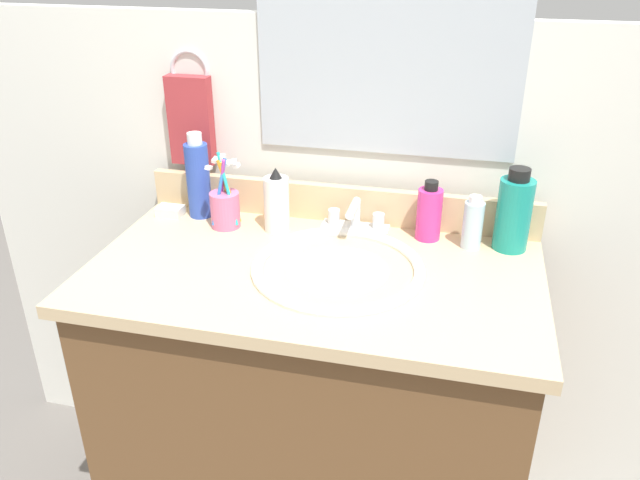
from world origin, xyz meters
name	(u,v)px	position (x,y,z in m)	size (l,w,h in m)	color
vanity_cabinet	(314,422)	(0.00, 0.00, 0.40)	(0.92, 0.49, 0.79)	brown
countertop	(313,275)	(0.00, 0.00, 0.81)	(0.96, 0.54, 0.03)	#D1B284
backsplash	(338,203)	(0.00, 0.26, 0.87)	(0.96, 0.02, 0.09)	#D1B284
back_wall	(342,269)	(0.00, 0.32, 0.65)	(2.06, 0.04, 1.30)	silver
mirror_panel	(389,30)	(0.10, 0.30, 1.27)	(0.60, 0.01, 0.56)	#B2BCC6
towel_ring	(189,70)	(-0.38, 0.30, 1.16)	(0.10, 0.10, 0.01)	silver
hand_towel	(191,121)	(-0.38, 0.28, 1.04)	(0.11, 0.04, 0.22)	#A53338
sink_basin	(338,282)	(0.05, 0.01, 0.79)	(0.37, 0.37, 0.11)	white
faucet	(355,220)	(0.05, 0.20, 0.85)	(0.16, 0.10, 0.08)	silver
bottle_soap_pink	(429,213)	(0.22, 0.21, 0.89)	(0.06, 0.06, 0.14)	#D8338C
bottle_shampoo_blue	(198,178)	(-0.34, 0.20, 0.92)	(0.06, 0.06, 0.21)	#2D4CB2
bottle_gel_clear	(473,224)	(0.32, 0.18, 0.88)	(0.04, 0.04, 0.12)	silver
bottle_lotion_white	(277,203)	(-0.13, 0.17, 0.89)	(0.06, 0.06, 0.16)	white
bottle_mouthwash_teal	(514,213)	(0.41, 0.20, 0.91)	(0.08, 0.08, 0.19)	teal
cup_pink	(225,206)	(-0.26, 0.16, 0.88)	(0.07, 0.07, 0.19)	#D16693
soap_bar	(170,211)	(-0.41, 0.18, 0.84)	(0.06, 0.04, 0.02)	white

